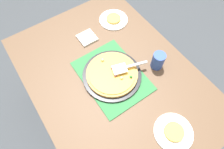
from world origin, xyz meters
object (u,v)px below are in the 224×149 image
Objects in this scene: pizza_pan at (112,75)px; served_slice_left at (174,132)px; napkin_stack at (87,38)px; pizza at (112,73)px; pizza_server at (127,67)px; served_slice_right at (114,18)px; cup_near at (158,61)px; plate_near_left at (173,132)px; plate_far_right at (114,20)px.

served_slice_left is (-0.49, -0.08, 0.01)m from pizza_pan.
napkin_stack is at bearing 3.39° from served_slice_left.
pizza is 0.10m from pizza_server.
served_slice_right is 0.92× the size of napkin_stack.
served_slice_left is 1.00× the size of served_slice_right.
pizza_server is (0.07, 0.20, 0.01)m from cup_near.
pizza_server is (-0.43, 0.20, 0.05)m from served_slice_right.
pizza_pan reaches higher than plate_near_left.
cup_near is 0.54m from napkin_stack.
served_slice_right reaches higher than plate_far_right.
plate_near_left is 1.83× the size of cup_near.
pizza is at bearing 8.99° from served_slice_left.
pizza_server is (0.46, -0.02, 0.06)m from plate_near_left.
cup_near reaches higher than pizza_pan.
napkin_stack is (0.36, -0.03, -0.01)m from pizza_pan.
pizza is 1.50× the size of plate_near_left.
napkin_stack is (0.39, 0.07, -0.06)m from pizza_server.
plate_far_right is at bearing -35.80° from pizza_pan.
napkin_stack is (-0.04, 0.26, -0.01)m from served_slice_right.
served_slice_right reaches higher than napkin_stack.
pizza reaches higher than napkin_stack.
pizza_pan is 3.17× the size of napkin_stack.
served_slice_left is at bearing -170.94° from pizza_pan.
plate_near_left is at bearing 166.65° from plate_far_right.
served_slice_right is at bearing -13.35° from served_slice_left.
served_slice_left is 0.46m from pizza_server.
pizza_server reaches higher than plate_near_left.
served_slice_left is at bearing 178.14° from pizza_server.
pizza_pan is 3.17× the size of cup_near.
pizza_pan is at bearing 70.71° from cup_near.
napkin_stack is at bearing -4.40° from pizza_pan.
cup_near is at bearing 179.97° from plate_far_right.
served_slice_left reaches higher than plate_far_right.
plate_near_left is at bearing -170.94° from pizza_pan.
cup_near is at bearing -110.19° from pizza_server.
pizza_pan is 1.73× the size of plate_far_right.
plate_far_right is at bearing -0.03° from cup_near.
plate_near_left is 1.83× the size of napkin_stack.
cup_near reaches higher than served_slice_right.
plate_near_left is (-0.49, -0.08, -0.01)m from pizza_pan.
cup_near is at bearing -28.53° from served_slice_left.
pizza is at bearing 72.55° from pizza_server.
served_slice_right reaches higher than plate_near_left.
pizza_pan is 0.50m from plate_far_right.
served_slice_right is (0.40, -0.29, 0.01)m from pizza_pan.
plate_far_right is 0.51m from cup_near.
plate_far_right is (0.89, -0.21, 0.00)m from plate_near_left.
served_slice_left is (-0.89, 0.21, 0.01)m from plate_far_right.
pizza_pan is 1.15× the size of pizza.
served_slice_left reaches higher than pizza_pan.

